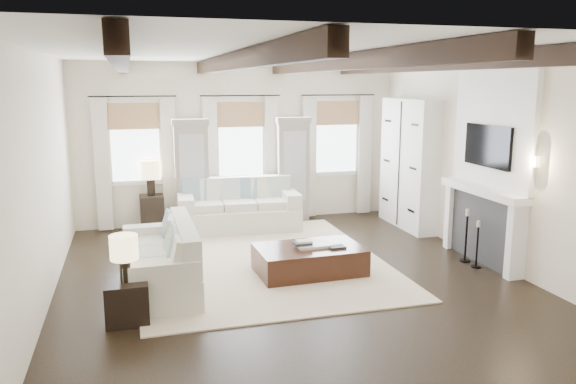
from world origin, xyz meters
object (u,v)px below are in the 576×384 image
object	(u,v)px
sofa_left	(163,262)
side_table_back	(152,212)
ottoman	(309,260)
side_table_front	(127,301)
sofa_back	(238,209)

from	to	relation	value
sofa_left	side_table_back	xyz separation A→B (m)	(-0.01, 3.29, -0.04)
ottoman	side_table_front	distance (m)	2.82
sofa_back	sofa_left	world-z (taller)	sofa_back
sofa_left	side_table_front	size ratio (longest dim) A/B	4.29
sofa_left	side_table_back	size ratio (longest dim) A/B	3.21
sofa_left	ottoman	xyz separation A→B (m)	(2.12, 0.03, -0.17)
sofa_back	side_table_back	size ratio (longest dim) A/B	3.51
ottoman	side_table_front	size ratio (longest dim) A/B	3.10
sofa_back	sofa_left	size ratio (longest dim) A/B	1.09
ottoman	side_table_front	xyz separation A→B (m)	(-2.61, -1.04, 0.05)
sofa_left	side_table_back	world-z (taller)	sofa_left
sofa_back	ottoman	bearing A→B (deg)	-79.51
sofa_left	side_table_back	distance (m)	3.29
sofa_back	side_table_back	xyz separation A→B (m)	(-1.61, 0.42, -0.07)
ottoman	side_table_back	size ratio (longest dim) A/B	2.32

